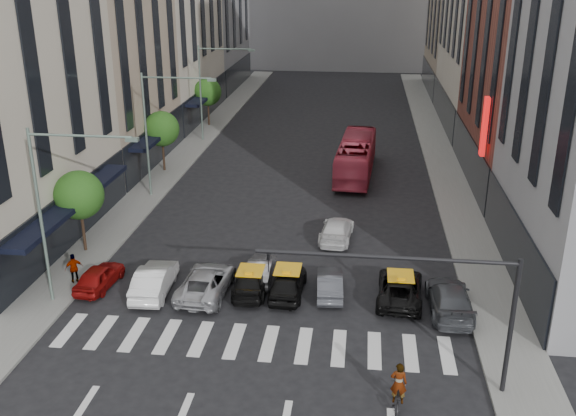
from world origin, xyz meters
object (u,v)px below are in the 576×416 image
(streetlamp_near, at_px, (56,195))
(streetlamp_mid, at_px, (158,119))
(streetlamp_far, at_px, (210,81))
(car_red, at_px, (99,276))
(taxi_left, at_px, (251,281))
(taxi_center, at_px, (288,282))
(bus, at_px, (356,157))
(car_white_front, at_px, (154,280))
(motorcycle, at_px, (398,398))
(pedestrian_far, at_px, (74,268))

(streetlamp_near, relative_size, streetlamp_mid, 1.00)
(streetlamp_far, relative_size, car_red, 2.40)
(taxi_left, relative_size, taxi_center, 1.02)
(taxi_left, distance_m, taxi_center, 1.97)
(bus, bearing_deg, streetlamp_near, 62.08)
(streetlamp_far, distance_m, car_red, 30.65)
(streetlamp_far, distance_m, car_white_front, 31.12)
(streetlamp_near, relative_size, taxi_center, 2.14)
(streetlamp_mid, height_order, taxi_left, streetlamp_mid)
(streetlamp_near, relative_size, bus, 0.81)
(car_white_front, height_order, bus, bus)
(car_white_front, xyz_separation_m, motorcycle, (12.32, -7.97, -0.30))
(streetlamp_near, xyz_separation_m, car_red, (0.84, 1.82, -5.27))
(streetlamp_near, xyz_separation_m, streetlamp_far, (0.00, 32.00, 0.00))
(taxi_left, xyz_separation_m, motorcycle, (7.30, -8.65, -0.17))
(streetlamp_far, xyz_separation_m, car_white_front, (3.97, -30.43, -5.15))
(car_white_front, xyz_separation_m, pedestrian_far, (-4.55, 0.37, 0.22))
(streetlamp_mid, distance_m, taxi_center, 18.35)
(car_white_front, distance_m, taxi_center, 7.01)
(bus, bearing_deg, taxi_center, 85.02)
(streetlamp_far, bearing_deg, streetlamp_near, -90.00)
(taxi_center, xyz_separation_m, bus, (3.11, 20.77, 0.83))
(streetlamp_mid, relative_size, car_white_front, 1.96)
(streetlamp_mid, xyz_separation_m, car_red, (0.84, -14.18, -5.27))
(streetlamp_mid, bearing_deg, streetlamp_near, -90.00)
(streetlamp_far, distance_m, taxi_center, 32.15)
(car_white_front, height_order, motorcycle, car_white_front)
(streetlamp_mid, xyz_separation_m, bus, (14.06, 6.99, -4.36))
(streetlamp_mid, bearing_deg, taxi_center, -51.52)
(car_white_front, xyz_separation_m, taxi_center, (6.98, 0.65, -0.04))
(car_white_front, xyz_separation_m, taxi_left, (5.01, 0.68, -0.14))
(streetlamp_near, bearing_deg, pedestrian_far, 106.58)
(pedestrian_far, bearing_deg, bus, -160.04)
(streetlamp_near, relative_size, streetlamp_far, 1.00)
(streetlamp_near, bearing_deg, car_red, 65.08)
(streetlamp_far, bearing_deg, bus, -32.65)
(bus, bearing_deg, streetlamp_mid, 29.96)
(car_white_front, height_order, taxi_center, car_white_front)
(car_red, height_order, taxi_left, car_red)
(car_red, height_order, motorcycle, car_red)
(taxi_left, bearing_deg, car_red, -0.01)
(taxi_center, height_order, bus, bus)
(motorcycle, bearing_deg, taxi_left, -46.20)
(streetlamp_mid, bearing_deg, motorcycle, -53.98)
(car_red, xyz_separation_m, car_white_front, (3.13, -0.24, 0.12))
(car_red, relative_size, car_white_front, 0.82)
(car_red, bearing_deg, car_white_front, -179.59)
(taxi_center, bearing_deg, streetlamp_near, 12.80)
(motorcycle, bearing_deg, streetlamp_near, -17.81)
(bus, relative_size, pedestrian_far, 6.70)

